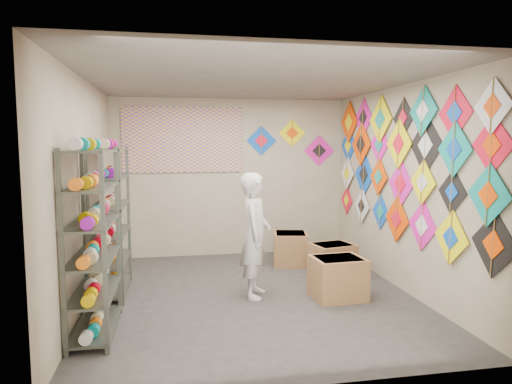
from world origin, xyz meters
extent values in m
plane|color=#312E2B|center=(0.00, 0.00, 0.00)|extent=(4.50, 4.50, 0.00)
plane|color=tan|center=(0.00, 2.25, 1.35)|extent=(4.00, 0.00, 4.00)
plane|color=tan|center=(0.00, -2.25, 1.35)|extent=(4.00, 0.00, 4.00)
plane|color=tan|center=(-2.00, 0.00, 1.35)|extent=(0.00, 4.50, 4.50)
plane|color=tan|center=(2.00, 0.00, 1.35)|extent=(0.00, 4.50, 4.50)
plane|color=gray|center=(0.00, 0.00, 2.70)|extent=(4.50, 4.50, 0.00)
cube|color=#4C5147|center=(-1.78, -0.85, 0.95)|extent=(0.40, 1.10, 1.90)
cube|color=#4C5147|center=(-1.78, 0.45, 0.95)|extent=(0.40, 1.10, 1.90)
cylinder|color=#F83252|center=(-1.78, -1.33, 1.04)|extent=(0.12, 0.10, 0.12)
cylinder|color=orange|center=(-1.78, -1.14, 1.04)|extent=(0.12, 0.10, 0.12)
cylinder|color=#DFB101|center=(-1.78, -0.95, 1.04)|extent=(0.12, 0.10, 0.12)
cylinder|color=silver|center=(-1.78, -0.75, 1.04)|extent=(0.12, 0.10, 0.12)
cylinder|color=red|center=(-1.78, -0.56, 1.04)|extent=(0.12, 0.10, 0.12)
cylinder|color=purple|center=(-1.78, -0.37, 1.04)|extent=(0.12, 0.10, 0.12)
cylinder|color=#D5C18A|center=(-1.78, -0.03, 1.04)|extent=(0.12, 0.10, 0.12)
cylinder|color=#089F9C|center=(-1.78, 0.16, 1.04)|extent=(0.12, 0.10, 0.12)
cylinder|color=#F83252|center=(-1.78, 0.35, 1.04)|extent=(0.12, 0.10, 0.12)
cylinder|color=orange|center=(-1.78, 0.55, 1.04)|extent=(0.12, 0.10, 0.12)
cylinder|color=#DFB101|center=(-1.78, 0.74, 1.04)|extent=(0.12, 0.10, 0.12)
cylinder|color=silver|center=(-1.78, 0.93, 1.04)|extent=(0.12, 0.10, 0.12)
cube|color=black|center=(1.99, -1.84, 0.99)|extent=(0.02, 0.65, 0.65)
cube|color=#FFF40C|center=(1.97, -1.20, 0.92)|extent=(0.03, 0.61, 0.61)
cube|color=#E719A6|center=(1.99, -0.59, 0.95)|extent=(0.02, 0.63, 0.63)
cube|color=#FF4700|center=(1.97, 0.02, 0.93)|extent=(0.02, 0.64, 0.64)
cube|color=blue|center=(1.99, 0.54, 0.95)|extent=(0.02, 0.52, 0.52)
cube|color=silver|center=(1.97, 1.17, 0.95)|extent=(0.02, 0.55, 0.55)
cube|color=red|center=(1.99, 1.85, 0.96)|extent=(0.01, 0.51, 0.51)
cube|color=#0E958B|center=(1.97, -1.76, 1.45)|extent=(0.02, 0.62, 0.62)
cube|color=black|center=(1.99, -1.16, 1.42)|extent=(0.02, 0.51, 0.51)
cube|color=#FFF40C|center=(1.97, -0.59, 1.47)|extent=(0.03, 0.55, 0.55)
cube|color=#E719A6|center=(1.99, -0.02, 1.41)|extent=(0.02, 0.65, 0.65)
cube|color=#FF4700|center=(1.97, 0.60, 1.46)|extent=(0.03, 0.55, 0.55)
cube|color=blue|center=(1.99, 1.15, 1.45)|extent=(0.02, 0.71, 0.71)
cube|color=silver|center=(1.97, 1.81, 1.43)|extent=(0.03, 0.57, 0.57)
cube|color=red|center=(1.99, -1.75, 1.92)|extent=(0.01, 0.59, 0.59)
cube|color=#0E958B|center=(1.97, -1.19, 1.88)|extent=(0.02, 0.61, 0.61)
cube|color=black|center=(1.99, -0.60, 1.92)|extent=(0.02, 0.72, 0.72)
cube|color=#FFF40C|center=(1.97, 0.03, 1.93)|extent=(0.01, 0.68, 0.68)
cube|color=#E719A6|center=(1.99, 0.65, 1.93)|extent=(0.01, 0.59, 0.59)
cube|color=#FF4700|center=(1.97, 1.26, 1.93)|extent=(0.02, 0.71, 0.71)
cube|color=blue|center=(1.99, 1.83, 1.91)|extent=(0.02, 0.62, 0.62)
cube|color=silver|center=(1.97, -1.75, 2.29)|extent=(0.02, 0.54, 0.54)
cube|color=red|center=(1.99, -1.14, 2.26)|extent=(0.01, 0.60, 0.60)
cube|color=#0E958B|center=(1.97, -0.54, 2.33)|extent=(0.04, 0.61, 0.61)
cube|color=black|center=(1.99, -0.03, 2.27)|extent=(0.02, 0.53, 0.53)
cube|color=#FFF40C|center=(1.97, 0.60, 2.28)|extent=(0.03, 0.70, 0.70)
cube|color=#E719A6|center=(1.99, 1.24, 2.34)|extent=(0.02, 0.64, 0.64)
cube|color=#FF4700|center=(1.97, 1.78, 2.30)|extent=(0.02, 0.71, 0.71)
cube|color=blue|center=(0.55, 2.24, 1.99)|extent=(0.53, 0.02, 0.53)
cube|color=#FFF40C|center=(1.10, 2.24, 2.12)|extent=(0.48, 0.02, 0.48)
cube|color=#E719A6|center=(1.60, 2.24, 1.81)|extent=(0.56, 0.02, 0.56)
cube|color=#804AA1|center=(-0.80, 2.23, 2.00)|extent=(2.00, 0.01, 1.10)
imported|color=silver|center=(0.03, -0.03, 0.79)|extent=(0.78, 0.69, 1.58)
cube|color=#936340|center=(1.03, -0.30, 0.26)|extent=(0.66, 0.56, 0.52)
cube|color=#936340|center=(1.30, 0.64, 0.24)|extent=(0.67, 0.59, 0.48)
cube|color=#936340|center=(0.87, 1.40, 0.26)|extent=(0.64, 0.68, 0.51)
camera|label=1|loc=(-0.98, -5.58, 1.94)|focal=32.00mm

